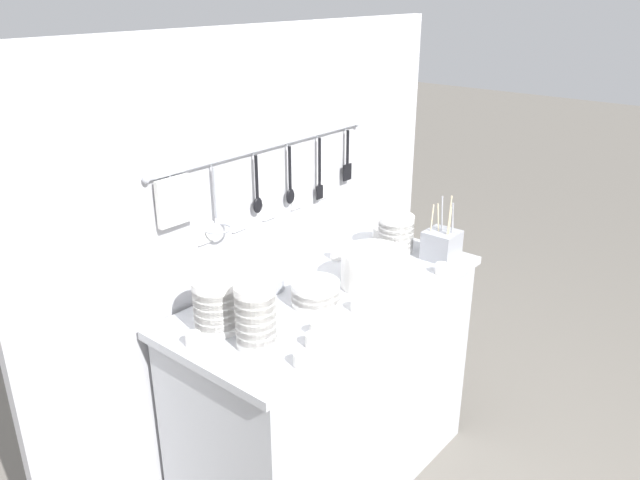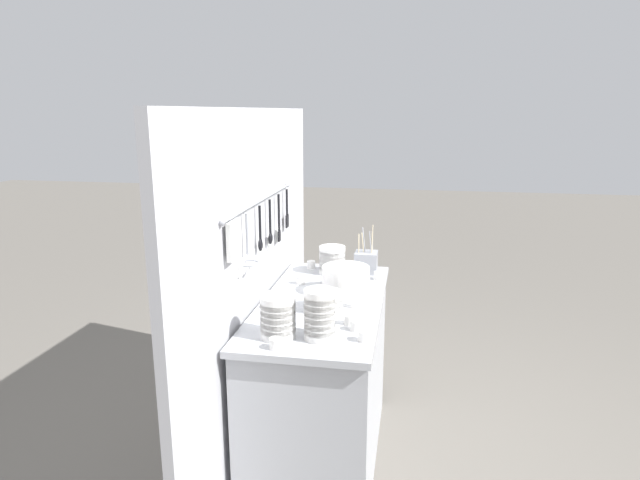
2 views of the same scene
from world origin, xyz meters
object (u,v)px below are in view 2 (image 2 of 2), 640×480
object	(u,v)px
bowl_stack_short_front	(332,260)
cup_edge_near	(356,303)
bowl_stack_nested_right	(324,301)
cup_mid_row	(275,344)
cup_back_right	(364,336)
steel_mixing_bowl	(280,304)
cup_beside_plates	(349,319)
cutlery_caddy	(366,262)
bowl_stack_tall_left	(320,314)
cup_front_right	(311,265)
cup_front_left	(330,280)
cup_centre	(356,325)
cup_edge_far	(378,276)
bowl_stack_back_corner	(278,316)
plate_stack	(346,280)
cup_back_left	(300,280)

from	to	relation	value
bowl_stack_short_front	cup_edge_near	xyz separation A→B (m)	(-0.52, -0.19, -0.06)
bowl_stack_nested_right	cup_edge_near	size ratio (longest dim) A/B	3.46
cup_mid_row	cup_back_right	bearing A→B (deg)	-68.37
steel_mixing_bowl	cup_beside_plates	world-z (taller)	same
cutlery_caddy	cup_beside_plates	size ratio (longest dim) A/B	5.69
bowl_stack_tall_left	cup_front_right	bearing A→B (deg)	12.89
bowl_stack_short_front	cup_front_left	size ratio (longest dim) A/B	3.15
steel_mixing_bowl	cup_centre	size ratio (longest dim) A/B	2.29
cup_centre	cup_front_left	distance (m)	0.63
cup_back_right	cup_front_left	xyz separation A→B (m)	(0.69, 0.25, 0.00)
cup_centre	cup_edge_far	world-z (taller)	same
cup_front_right	cup_front_left	size ratio (longest dim) A/B	1.00
cup_back_right	bowl_stack_tall_left	bearing A→B (deg)	91.95
bowl_stack_back_corner	cup_edge_near	bearing A→B (deg)	-35.18
bowl_stack_back_corner	cup_mid_row	world-z (taller)	bowl_stack_back_corner
cup_mid_row	plate_stack	bearing A→B (deg)	-14.80
bowl_stack_back_corner	cup_edge_far	distance (m)	0.90
cup_edge_near	bowl_stack_back_corner	bearing A→B (deg)	144.82
steel_mixing_bowl	cup_back_left	bearing A→B (deg)	-2.83
steel_mixing_bowl	cup_centre	xyz separation A→B (m)	(-0.19, -0.37, -0.00)
bowl_stack_back_corner	cup_centre	world-z (taller)	bowl_stack_back_corner
cup_centre	bowl_stack_short_front	bearing A→B (deg)	15.72
bowl_stack_back_corner	cutlery_caddy	distance (m)	0.99
cup_beside_plates	cup_front_left	size ratio (longest dim) A/B	1.00
plate_stack	cup_back_left	bearing A→B (deg)	68.10
bowl_stack_back_corner	bowl_stack_tall_left	distance (m)	0.17
steel_mixing_bowl	cup_mid_row	bearing A→B (deg)	-168.06
plate_stack	cup_edge_far	size ratio (longest dim) A/B	4.88
bowl_stack_tall_left	steel_mixing_bowl	size ratio (longest dim) A/B	1.85
cup_front_right	cup_edge_far	distance (m)	0.42
cup_mid_row	cup_beside_plates	world-z (taller)	same
bowl_stack_short_front	cup_back_left	bearing A→B (deg)	148.68
cup_beside_plates	cup_mid_row	bearing A→B (deg)	139.45
steel_mixing_bowl	cup_back_right	size ratio (longest dim) A/B	2.29
cup_mid_row	cup_front_right	xyz separation A→B (m)	(1.09, 0.07, 0.00)
cup_back_right	cup_beside_plates	bearing A→B (deg)	25.63
steel_mixing_bowl	cup_back_left	size ratio (longest dim) A/B	2.29
plate_stack	cup_edge_far	xyz separation A→B (m)	(0.25, -0.15, -0.05)
steel_mixing_bowl	cup_edge_far	bearing A→B (deg)	-39.20
cup_mid_row	cup_front_right	distance (m)	1.09
cup_beside_plates	cup_edge_far	bearing A→B (deg)	-6.88
bowl_stack_tall_left	cup_edge_near	bearing A→B (deg)	-15.70
bowl_stack_nested_right	cup_centre	bearing A→B (deg)	-141.35
cup_front_right	bowl_stack_back_corner	bearing A→B (deg)	-176.92
bowl_stack_nested_right	cutlery_caddy	size ratio (longest dim) A/B	0.61
bowl_stack_short_front	cup_edge_near	world-z (taller)	bowl_stack_short_front
steel_mixing_bowl	cup_back_left	xyz separation A→B (m)	(0.37, -0.02, -0.00)
bowl_stack_tall_left	cup_beside_plates	size ratio (longest dim) A/B	4.24
plate_stack	bowl_stack_back_corner	bearing A→B (deg)	160.92
bowl_stack_tall_left	bowl_stack_short_front	distance (m)	0.90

